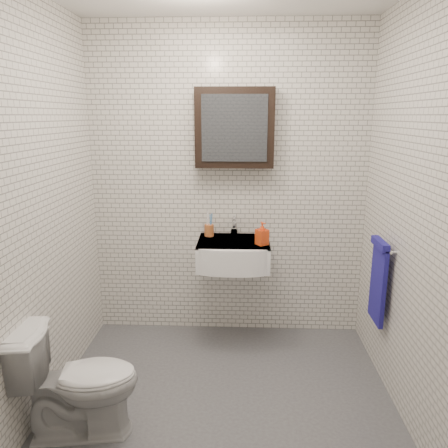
# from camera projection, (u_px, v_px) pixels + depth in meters

# --- Properties ---
(ground) EXTENTS (2.20, 2.00, 0.01)m
(ground) POSITION_uv_depth(u_px,v_px,m) (222.00, 399.00, 2.83)
(ground) COLOR #44464B
(ground) RESTS_ON ground
(room_shell) EXTENTS (2.22, 2.02, 2.51)m
(room_shell) POSITION_uv_depth(u_px,v_px,m) (222.00, 175.00, 2.48)
(room_shell) COLOR silver
(room_shell) RESTS_ON ground
(washbasin) EXTENTS (0.55, 0.50, 0.20)m
(washbasin) POSITION_uv_depth(u_px,v_px,m) (233.00, 254.00, 3.36)
(washbasin) COLOR white
(washbasin) RESTS_ON room_shell
(faucet) EXTENTS (0.06, 0.20, 0.15)m
(faucet) POSITION_uv_depth(u_px,v_px,m) (234.00, 227.00, 3.51)
(faucet) COLOR silver
(faucet) RESTS_ON washbasin
(mirror_cabinet) EXTENTS (0.60, 0.15, 0.60)m
(mirror_cabinet) POSITION_uv_depth(u_px,v_px,m) (235.00, 128.00, 3.32)
(mirror_cabinet) COLOR black
(mirror_cabinet) RESTS_ON room_shell
(towel_rail) EXTENTS (0.09, 0.30, 0.58)m
(towel_rail) POSITION_uv_depth(u_px,v_px,m) (379.00, 278.00, 2.95)
(towel_rail) COLOR silver
(towel_rail) RESTS_ON room_shell
(toothbrush_cup) EXTENTS (0.09, 0.09, 0.21)m
(toothbrush_cup) POSITION_uv_depth(u_px,v_px,m) (209.00, 230.00, 3.50)
(toothbrush_cup) COLOR #A45529
(toothbrush_cup) RESTS_ON washbasin
(soap_bottle) EXTENTS (0.11, 0.11, 0.17)m
(soap_bottle) POSITION_uv_depth(u_px,v_px,m) (262.00, 233.00, 3.26)
(soap_bottle) COLOR orange
(soap_bottle) RESTS_ON washbasin
(toilet) EXTENTS (0.71, 0.47, 0.67)m
(toilet) POSITION_uv_depth(u_px,v_px,m) (79.00, 380.00, 2.47)
(toilet) COLOR silver
(toilet) RESTS_ON ground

